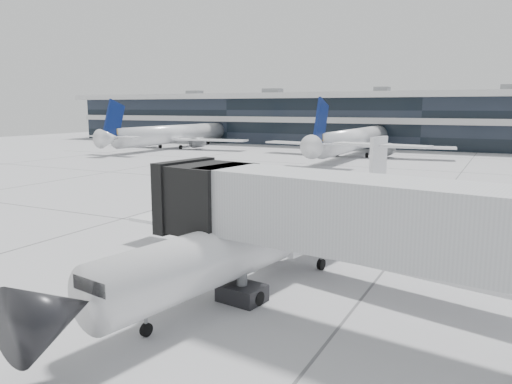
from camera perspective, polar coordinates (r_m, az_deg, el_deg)
The scene contains 9 objects.
ground at distance 32.62m, azimuth -1.77°, elevation -4.84°, with size 220.00×220.00×0.00m, color #9A9A9D.
terminal at distance 110.77m, azimuth 19.24°, elevation 7.52°, with size 170.00×22.00×10.00m, color black.
bg_jet_left at distance 102.60m, azimuth -9.09°, elevation 5.00°, with size 32.00×40.00×9.60m, color white, non-canonical shape.
bg_jet_center at distance 86.26m, azimuth 11.27°, elevation 4.07°, with size 32.00×40.00×9.60m, color white, non-canonical shape.
regional_jet at distance 25.16m, azimuth 3.72°, elevation -4.24°, with size 21.65×27.00×6.25m.
jet_bridge at distance 17.50m, azimuth 16.27°, elevation -3.40°, with size 18.54×6.03×5.95m.
baggage_tug at distance 23.18m, azimuth -13.81°, elevation -9.63°, with size 1.44×2.27×1.39m.
traffic_cone at distance 40.26m, azimuth -6.35°, elevation -1.72°, with size 0.48×0.48×0.54m.
far_tug at distance 59.41m, azimuth -0.66°, elevation 2.45°, with size 2.25×2.79×1.54m.
Camera 1 is at (15.21, -27.68, 8.19)m, focal length 35.00 mm.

